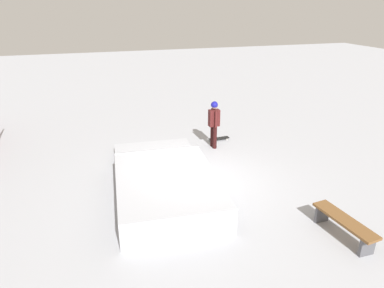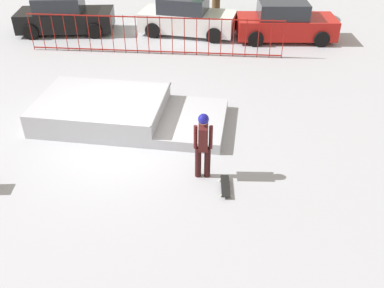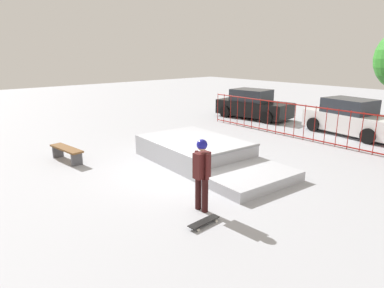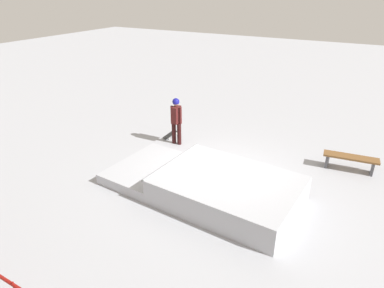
{
  "view_description": "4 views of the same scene",
  "coord_description": "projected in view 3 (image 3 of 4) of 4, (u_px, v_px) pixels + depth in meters",
  "views": [
    {
      "loc": [
        -8.45,
        2.76,
        4.92
      ],
      "look_at": [
        0.75,
        -0.07,
        0.9
      ],
      "focal_mm": 31.87,
      "sensor_mm": 36.0,
      "label": 1
    },
    {
      "loc": [
        2.68,
        -9.5,
        6.37
      ],
      "look_at": [
        2.07,
        -1.5,
        1.0
      ],
      "focal_mm": 39.55,
      "sensor_mm": 36.0,
      "label": 2
    },
    {
      "loc": [
        7.71,
        -6.32,
        3.6
      ],
      "look_at": [
        -0.65,
        0.9,
        0.6
      ],
      "focal_mm": 31.74,
      "sensor_mm": 36.0,
      "label": 3
    },
    {
      "loc": [
        -3.63,
        8.13,
        5.26
      ],
      "look_at": [
        0.88,
        0.06,
        0.9
      ],
      "focal_mm": 31.6,
      "sensor_mm": 36.0,
      "label": 4
    }
  ],
  "objects": [
    {
      "name": "skate_ramp",
      "position": [
        202.0,
        154.0,
        11.36
      ],
      "size": [
        5.57,
        2.98,
        0.74
      ],
      "rotation": [
        0.0,
        0.0,
        -0.07
      ],
      "color": "#B0B3BB",
      "rests_on": "ground"
    },
    {
      "name": "parked_car_white",
      "position": [
        351.0,
        119.0,
        15.17
      ],
      "size": [
        4.32,
        2.43,
        1.6
      ],
      "rotation": [
        0.0,
        0.0,
        -0.16
      ],
      "color": "white",
      "rests_on": "ground"
    },
    {
      "name": "ground_plane",
      "position": [
        184.0,
        172.0,
        10.56
      ],
      "size": [
        60.0,
        60.0,
        0.0
      ],
      "primitive_type": "plane",
      "color": "#A8AAB2"
    },
    {
      "name": "skateboard",
      "position": [
        204.0,
        222.0,
        7.29
      ],
      "size": [
        0.29,
        0.81,
        0.09
      ],
      "rotation": [
        0.0,
        0.0,
        1.63
      ],
      "color": "black",
      "rests_on": "ground"
    },
    {
      "name": "park_bench",
      "position": [
        67.0,
        151.0,
        11.49
      ],
      "size": [
        1.63,
        0.58,
        0.48
      ],
      "rotation": [
        0.0,
        0.0,
        3.25
      ],
      "color": "brown",
      "rests_on": "ground"
    },
    {
      "name": "perimeter_fence",
      "position": [
        299.0,
        121.0,
        14.37
      ],
      "size": [
        9.98,
        0.21,
        1.5
      ],
      "rotation": [
        0.0,
        0.0,
        -0.02
      ],
      "color": "maroon",
      "rests_on": "ground"
    },
    {
      "name": "parked_car_black",
      "position": [
        253.0,
        105.0,
        18.97
      ],
      "size": [
        4.28,
        2.32,
        1.6
      ],
      "rotation": [
        0.0,
        0.0,
        0.12
      ],
      "color": "black",
      "rests_on": "ground"
    },
    {
      "name": "skater",
      "position": [
        202.0,
        170.0,
        7.74
      ],
      "size": [
        0.44,
        0.39,
        1.73
      ],
      "rotation": [
        0.0,
        0.0,
        1.61
      ],
      "color": "black",
      "rests_on": "ground"
    }
  ]
}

